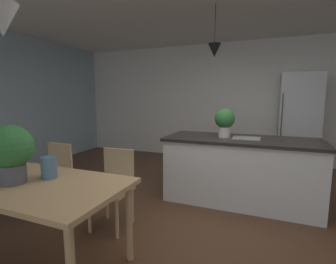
% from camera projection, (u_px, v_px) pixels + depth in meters
% --- Properties ---
extents(ground_plane, '(10.00, 8.40, 0.04)m').
position_uv_depth(ground_plane, '(208.00, 228.00, 2.75)').
color(ground_plane, '#4C301E').
extents(wall_back_kitchen, '(10.00, 0.12, 2.70)m').
position_uv_depth(wall_back_kitchen, '(240.00, 102.00, 5.55)').
color(wall_back_kitchen, white).
rests_on(wall_back_kitchen, ground_plane).
extents(dining_table, '(2.00, 0.86, 0.75)m').
position_uv_depth(dining_table, '(16.00, 186.00, 2.11)').
color(dining_table, tan).
rests_on(dining_table, ground_plane).
extents(chair_far_right, '(0.42, 0.42, 0.87)m').
position_uv_depth(chair_far_right, '(113.00, 185.00, 2.71)').
color(chair_far_right, tan).
rests_on(chair_far_right, ground_plane).
extents(chair_far_left, '(0.41, 0.41, 0.87)m').
position_uv_depth(chair_far_left, '(53.00, 176.00, 3.04)').
color(chair_far_left, tan).
rests_on(chair_far_left, ground_plane).
extents(kitchen_island, '(2.05, 0.86, 0.91)m').
position_uv_depth(kitchen_island, '(240.00, 169.00, 3.37)').
color(kitchen_island, silver).
rests_on(kitchen_island, ground_plane).
extents(refrigerator, '(0.73, 0.67, 1.93)m').
position_uv_depth(refrigerator, '(298.00, 122.00, 4.81)').
color(refrigerator, silver).
rests_on(refrigerator, ground_plane).
extents(pendant_over_table, '(0.24, 0.24, 0.81)m').
position_uv_depth(pendant_over_table, '(2.00, 20.00, 1.75)').
color(pendant_over_table, black).
extents(pendant_over_island_main, '(0.17, 0.17, 0.70)m').
position_uv_depth(pendant_over_island_main, '(214.00, 50.00, 3.29)').
color(pendant_over_island_main, black).
extents(potted_plant_on_island, '(0.28, 0.28, 0.40)m').
position_uv_depth(potted_plant_on_island, '(225.00, 120.00, 3.36)').
color(potted_plant_on_island, beige).
rests_on(potted_plant_on_island, kitchen_island).
extents(potted_plant_on_table, '(0.35, 0.35, 0.48)m').
position_uv_depth(potted_plant_on_table, '(11.00, 150.00, 1.95)').
color(potted_plant_on_table, '#4C4C51').
rests_on(potted_plant_on_table, dining_table).
extents(vase_on_dining_table, '(0.13, 0.13, 0.19)m').
position_uv_depth(vase_on_dining_table, '(49.00, 168.00, 2.10)').
color(vase_on_dining_table, slate).
rests_on(vase_on_dining_table, dining_table).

